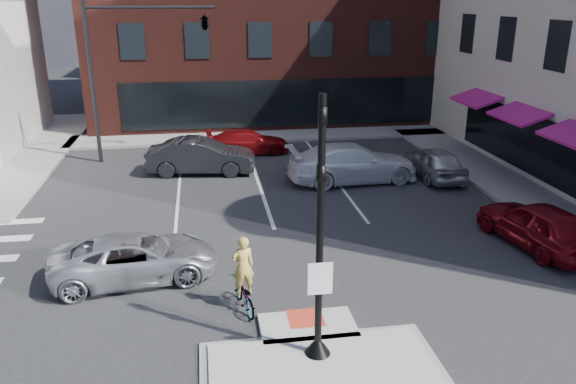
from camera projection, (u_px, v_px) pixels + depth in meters
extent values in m
plane|color=#28282B|center=(321.00, 368.00, 12.60)|extent=(120.00, 120.00, 0.00)
cube|color=gray|center=(326.00, 381.00, 12.13)|extent=(5.40, 3.60, 0.06)
cube|color=#A8A8A3|center=(326.00, 380.00, 12.12)|extent=(5.00, 3.20, 0.12)
cube|color=#A8A8A3|center=(308.00, 326.00, 14.08)|extent=(2.40, 1.40, 0.12)
cube|color=red|center=(306.00, 318.00, 14.34)|extent=(0.90, 0.90, 0.01)
cube|color=gray|center=(38.00, 153.00, 29.63)|extent=(3.00, 20.00, 0.15)
cube|color=gray|center=(524.00, 194.00, 23.48)|extent=(3.00, 24.00, 0.15)
cube|color=gray|center=(293.00, 135.00, 33.53)|extent=(26.00, 3.00, 0.15)
cube|color=#4F1E18|center=(271.00, 2.00, 40.41)|extent=(24.00, 18.00, 15.00)
cube|color=black|center=(291.00, 103.00, 33.90)|extent=(20.00, 0.12, 2.80)
cube|color=black|center=(556.00, 155.00, 23.11)|extent=(0.12, 16.00, 2.60)
cube|color=#CF1B8B|center=(545.00, 124.00, 22.57)|extent=(1.46, 3.00, 0.58)
cube|color=#CF1B8B|center=(476.00, 98.00, 28.16)|extent=(1.46, 3.00, 0.58)
cube|color=slate|center=(181.00, 25.00, 58.87)|extent=(10.00, 12.00, 10.00)
cube|color=brown|center=(300.00, 14.00, 62.30)|extent=(12.00, 12.00, 12.00)
cone|color=black|center=(318.00, 344.00, 12.86)|extent=(0.60, 0.60, 0.45)
cylinder|color=black|center=(320.00, 230.00, 11.92)|extent=(0.16, 0.16, 5.80)
cube|color=white|center=(320.00, 279.00, 12.17)|extent=(0.55, 0.04, 0.75)
imported|color=black|center=(322.00, 133.00, 11.23)|extent=(0.18, 0.22, 1.10)
imported|color=black|center=(321.00, 190.00, 11.62)|extent=(0.18, 0.22, 1.10)
cylinder|color=black|center=(92.00, 82.00, 26.98)|extent=(0.20, 0.20, 8.00)
cylinder|color=black|center=(150.00, 7.00, 26.30)|extent=(6.00, 0.14, 0.14)
imported|color=black|center=(205.00, 20.00, 26.86)|extent=(0.48, 2.24, 0.90)
imported|color=silver|center=(135.00, 258.00, 16.39)|extent=(5.06, 2.82, 1.34)
imported|color=maroon|center=(538.00, 225.00, 18.50)|extent=(2.58, 4.80, 1.55)
imported|color=white|center=(353.00, 163.00, 25.06)|extent=(5.99, 2.78, 1.70)
imported|color=#25252A|center=(201.00, 156.00, 26.23)|extent=(5.15, 2.32, 1.64)
imported|color=silver|center=(434.00, 162.00, 25.66)|extent=(1.80, 4.28, 1.45)
imported|color=maroon|center=(248.00, 142.00, 29.59)|extent=(4.40, 1.92, 1.26)
imported|color=#3F3F44|center=(244.00, 294.00, 14.86)|extent=(0.89, 1.71, 0.86)
imported|color=gold|center=(243.00, 266.00, 14.58)|extent=(0.67, 0.51, 1.64)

